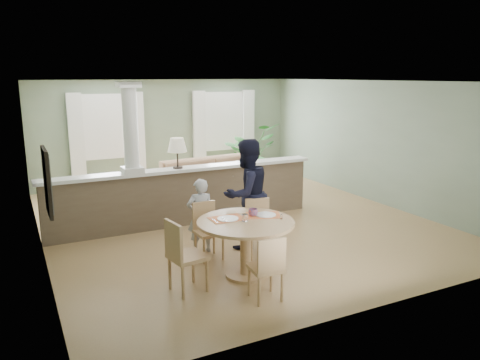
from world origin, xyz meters
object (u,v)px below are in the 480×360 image
houseplant (249,154)px  child_person (200,216)px  chair_far_boy (207,228)px  sofa (220,179)px  chair_far_man (259,225)px  chair_side (182,253)px  man_person (246,194)px  dining_table (246,232)px  chair_near (268,266)px

houseplant → child_person: (-3.00, -4.03, -0.19)m
chair_far_boy → sofa: bearing=60.4°
sofa → chair_far_man: 3.52m
houseplant → sofa: bearing=-140.3°
chair_side → sofa: bearing=-39.2°
chair_side → child_person: bearing=-40.3°
houseplant → man_person: size_ratio=0.88×
child_person → man_person: (0.77, -0.12, 0.30)m
chair_far_man → dining_table: bearing=-116.1°
child_person → man_person: bearing=178.0°
chair_far_boy → chair_side: (-0.76, -0.99, 0.06)m
houseplant → chair_side: bearing=-125.4°
child_person → houseplant: bearing=-120.0°
sofa → chair_far_boy: size_ratio=3.63×
chair_side → man_person: 1.92m
dining_table → chair_far_boy: dining_table is taller
chair_far_man → chair_near: chair_far_man is taller
sofa → chair_far_boy: sofa is taller
dining_table → chair_far_man: (0.56, 0.64, -0.16)m
sofa → man_person: size_ratio=1.76×
sofa → dining_table: sofa is taller
sofa → chair_far_man: size_ratio=3.56×
dining_table → chair_far_man: 0.86m
chair_near → houseplant: bearing=-110.8°
dining_table → chair_near: size_ratio=1.57×
chair_near → child_person: (-0.12, 1.96, 0.13)m
dining_table → child_person: child_person is taller
chair_far_boy → man_person: (0.76, 0.14, 0.42)m
chair_far_boy → chair_near: chair_far_boy is taller
man_person → houseplant: bearing=-133.4°
chair_far_man → chair_near: bearing=-99.4°
chair_side → chair_far_boy: bearing=-46.7°
sofa → child_person: 3.33m
sofa → child_person: (-1.64, -2.90, 0.14)m
dining_table → child_person: bearing=100.9°
houseplant → dining_table: houseplant is taller
chair_far_boy → child_person: size_ratio=0.72×
chair_near → dining_table: bearing=-92.4°
chair_far_boy → child_person: (-0.01, 0.26, 0.12)m
houseplant → man_person: man_person is taller
chair_near → child_person: child_person is taller
chair_side → child_person: size_ratio=0.81×
dining_table → chair_side: (-0.97, -0.08, -0.11)m
chair_far_boy → chair_far_man: size_ratio=0.98×
sofa → dining_table: (-1.41, -4.05, 0.19)m
chair_far_man → child_person: bearing=161.6°
chair_side → dining_table: bearing=-94.2°
houseplant → chair_side: (-3.75, -5.27, -0.25)m
chair_side → man_person: bearing=-62.7°
chair_side → child_person: child_person is taller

